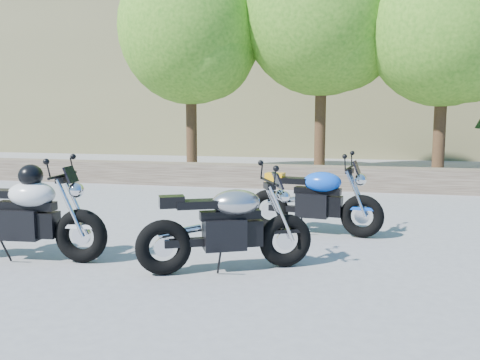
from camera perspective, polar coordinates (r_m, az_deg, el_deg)
name	(u,v)px	position (r m, az deg, el deg)	size (l,w,h in m)	color
ground	(206,250)	(6.65, -3.61, -7.47)	(90.00, 90.00, 0.00)	gray
stone_wall	(276,176)	(11.90, 3.84, 0.38)	(22.00, 0.55, 0.50)	brown
hillside	(385,13)	(34.67, 15.17, 16.82)	(80.00, 30.00, 15.00)	#6B6742
tree_decid_left	(194,34)	(14.09, -4.97, 15.27)	(3.67, 3.67, 5.62)	#382314
tree_decid_mid	(326,15)	(13.93, 9.20, 16.98)	(4.08, 4.08, 6.24)	#382314
tree_decid_right	(450,30)	(13.36, 21.46, 14.64)	(3.54, 3.54, 5.41)	#382314
silver_bike	(227,228)	(5.71, -1.38, -5.11)	(1.79, 0.97, 0.96)	black
white_bike	(22,213)	(6.59, -22.19, -3.31)	(2.01, 0.64, 1.11)	black
blue_bike	(315,201)	(7.48, 8.02, -2.19)	(1.91, 0.60, 0.96)	black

